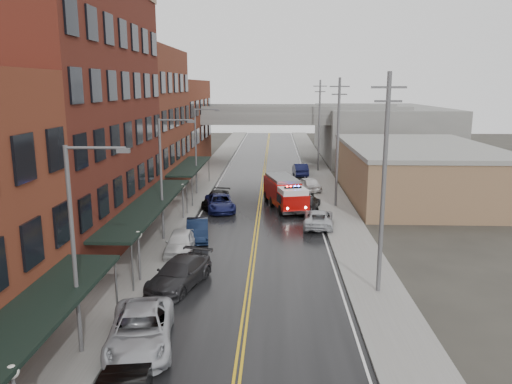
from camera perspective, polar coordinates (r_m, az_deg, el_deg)
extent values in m
cube|color=black|center=(42.70, 0.21, -3.23)|extent=(11.00, 160.00, 0.02)
cube|color=slate|center=(43.54, -9.45, -3.01)|extent=(3.00, 160.00, 0.15)
cube|color=slate|center=(43.06, 9.98, -3.20)|extent=(3.00, 160.00, 0.15)
cube|color=gray|center=(43.24, -7.30, -3.05)|extent=(0.30, 160.00, 0.15)
cube|color=gray|center=(42.86, 7.79, -3.20)|extent=(0.30, 160.00, 0.15)
cube|color=#502015|center=(37.26, -21.28, 7.75)|extent=(9.00, 20.00, 18.00)
cube|color=brown|center=(53.85, -13.80, 7.70)|extent=(9.00, 15.00, 15.00)
cube|color=maroon|center=(70.90, -9.88, 7.63)|extent=(9.00, 20.00, 12.00)
cube|color=#8C674B|center=(53.91, 17.87, 2.11)|extent=(14.00, 22.00, 5.00)
cube|color=slate|center=(83.15, 13.79, 6.71)|extent=(18.00, 30.00, 8.00)
cube|color=black|center=(19.44, -26.29, -14.49)|extent=(2.60, 16.00, 0.18)
cylinder|color=slate|center=(25.96, -15.67, -10.54)|extent=(0.10, 0.10, 3.00)
cube|color=black|center=(36.26, -12.11, -1.41)|extent=(2.60, 18.00, 0.18)
cylinder|color=slate|center=(28.45, -13.96, -8.42)|extent=(0.10, 0.10, 3.00)
cylinder|color=slate|center=(44.54, -7.90, -0.73)|extent=(0.10, 0.10, 3.00)
cube|color=black|center=(53.07, -7.52, 2.99)|extent=(2.60, 13.00, 0.18)
cylinder|color=slate|center=(47.24, -7.32, 0.02)|extent=(0.10, 0.10, 3.00)
cylinder|color=slate|center=(59.09, -5.39, 2.49)|extent=(0.10, 0.10, 3.00)
sphere|color=silver|center=(17.46, -26.14, -17.99)|extent=(0.44, 0.44, 0.44)
cylinder|color=#59595B|center=(29.94, -13.20, -7.54)|extent=(0.14, 0.14, 2.80)
sphere|color=silver|center=(29.48, -13.34, -4.79)|extent=(0.44, 0.44, 0.44)
cylinder|color=#59595B|center=(43.04, -8.33, -1.33)|extent=(0.14, 0.14, 2.80)
sphere|color=silver|center=(42.72, -8.39, 0.63)|extent=(0.44, 0.44, 0.44)
cylinder|color=#59595B|center=(21.92, -20.10, -6.72)|extent=(0.18, 0.18, 9.00)
cylinder|color=#59595B|center=(20.54, -17.88, 4.82)|extent=(2.40, 0.12, 0.12)
cube|color=#59595B|center=(20.20, -14.92, 4.60)|extent=(0.50, 0.22, 0.18)
cylinder|color=#59595B|center=(36.74, -10.78, 1.22)|extent=(0.18, 0.18, 9.00)
cylinder|color=#59595B|center=(35.93, -9.17, 8.12)|extent=(2.40, 0.12, 0.12)
cube|color=#59595B|center=(35.74, -7.42, 7.99)|extent=(0.50, 0.22, 0.18)
cylinder|color=#59595B|center=(52.25, -6.89, 4.53)|extent=(0.18, 0.18, 9.00)
cylinder|color=#59595B|center=(51.69, -5.69, 9.38)|extent=(2.40, 0.12, 0.12)
cube|color=#59595B|center=(51.56, -4.46, 9.28)|extent=(0.50, 0.22, 0.18)
cylinder|color=#59595B|center=(27.30, 14.37, 0.53)|extent=(0.24, 0.24, 12.00)
cube|color=#59595B|center=(26.78, 14.96, 11.49)|extent=(1.80, 0.12, 0.12)
cube|color=#59595B|center=(26.79, 14.88, 10.00)|extent=(1.40, 0.12, 0.12)
cylinder|color=#59595B|center=(46.81, 9.32, 5.44)|extent=(0.24, 0.24, 12.00)
cube|color=#59595B|center=(46.51, 9.54, 11.81)|extent=(1.80, 0.12, 0.12)
cube|color=#59595B|center=(46.52, 9.51, 10.95)|extent=(1.40, 0.12, 0.12)
cylinder|color=#59595B|center=(66.62, 7.23, 7.44)|extent=(0.24, 0.24, 12.00)
cube|color=#59595B|center=(66.40, 7.35, 11.91)|extent=(1.80, 0.12, 0.12)
cube|color=#59595B|center=(66.41, 7.34, 11.31)|extent=(1.40, 0.12, 0.12)
cube|color=slate|center=(73.31, 1.10, 8.53)|extent=(40.00, 10.00, 1.50)
cube|color=slate|center=(74.66, -7.42, 5.61)|extent=(1.60, 8.00, 6.00)
cube|color=slate|center=(74.24, 9.65, 5.50)|extent=(1.60, 8.00, 6.00)
cube|color=#A40A07|center=(47.84, 2.97, 0.25)|extent=(3.63, 5.73, 2.03)
cube|color=#A40A07|center=(44.37, 4.21, -1.09)|extent=(2.95, 3.02, 1.45)
cube|color=silver|center=(44.16, 4.23, 0.13)|extent=(2.79, 2.80, 0.48)
cube|color=black|center=(44.48, 4.15, -0.67)|extent=(2.73, 2.09, 0.77)
cube|color=slate|center=(47.62, 2.99, 1.62)|extent=(3.30, 5.30, 0.29)
cube|color=black|center=(44.09, 4.23, 0.54)|extent=(1.56, 0.64, 0.14)
sphere|color=#FF0C0C|center=(43.94, 3.57, 0.61)|extent=(0.19, 0.19, 0.19)
sphere|color=#1933FF|center=(44.23, 4.90, 0.66)|extent=(0.19, 0.19, 0.19)
cylinder|color=black|center=(44.17, 2.91, -2.09)|extent=(1.02, 0.56, 0.96)
cylinder|color=black|center=(44.75, 5.54, -1.95)|extent=(1.02, 0.56, 0.96)
cylinder|color=black|center=(47.35, 1.87, -1.12)|extent=(1.02, 0.56, 0.96)
cylinder|color=black|center=(47.89, 4.33, -0.99)|extent=(1.02, 0.56, 0.96)
cylinder|color=black|center=(49.64, 1.21, -0.49)|extent=(1.02, 0.56, 0.96)
cylinder|color=black|center=(50.15, 3.57, -0.38)|extent=(1.02, 0.56, 0.96)
imported|color=#B2B4BA|center=(23.18, -13.05, -15.11)|extent=(3.67, 6.28, 1.64)
imported|color=#262628|center=(29.14, -8.74, -9.18)|extent=(3.66, 5.87, 1.59)
imported|color=silver|center=(34.62, -8.64, -5.72)|extent=(2.06, 4.70, 1.58)
imported|color=black|center=(37.53, -6.71, -4.31)|extent=(2.21, 4.73, 1.50)
imported|color=#14184C|center=(45.87, -4.15, -1.25)|extent=(3.55, 5.71, 1.47)
imported|color=black|center=(47.71, -4.55, -0.79)|extent=(2.61, 5.01, 1.39)
imported|color=#B2B5BA|center=(40.91, 7.15, -3.01)|extent=(2.79, 5.24, 1.40)
imported|color=#252528|center=(46.44, 5.98, -1.21)|extent=(2.84, 4.89, 1.33)
imported|color=white|center=(54.56, 5.92, 0.92)|extent=(3.17, 4.94, 1.56)
imported|color=black|center=(64.02, 5.08, 2.59)|extent=(2.00, 4.88, 1.57)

